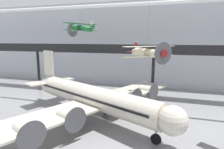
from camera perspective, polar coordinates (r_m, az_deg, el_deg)
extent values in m
cube|color=silver|center=(53.42, 12.88, 8.35)|extent=(140.00, 3.00, 22.11)
cube|color=black|center=(43.79, 11.72, 6.39)|extent=(110.00, 3.20, 0.90)
cube|color=black|center=(42.21, 11.55, 7.62)|extent=(110.00, 0.12, 1.10)
cylinder|color=black|center=(56.95, -20.26, 1.62)|extent=(0.70, 0.70, 9.35)
cylinder|color=black|center=(45.35, 11.61, -0.01)|extent=(0.70, 0.70, 9.35)
cylinder|color=silver|center=(35.88, 10.76, 19.36)|extent=(120.00, 0.60, 0.60)
cylinder|color=beige|center=(31.60, -5.93, -6.29)|extent=(24.11, 13.85, 3.51)
sphere|color=beige|center=(23.68, 17.04, -12.46)|extent=(3.44, 3.44, 3.44)
cone|color=beige|center=(42.64, -18.31, -2.06)|extent=(5.50, 4.87, 3.23)
cube|color=black|center=(31.50, -5.94, -5.67)|extent=(22.56, 13.17, 0.32)
cube|color=beige|center=(38.17, 6.07, -4.62)|extent=(12.09, 16.94, 0.28)
cube|color=beige|center=(26.11, -21.23, -12.41)|extent=(12.09, 16.94, 0.28)
cylinder|color=beige|center=(34.44, 4.88, -6.15)|extent=(3.35, 2.76, 1.68)
cylinder|color=#4C4C51|center=(33.53, 7.05, -6.65)|extent=(1.42, 2.92, 3.20)
cylinder|color=beige|center=(38.73, 9.85, -4.42)|extent=(3.35, 2.76, 1.68)
cylinder|color=#4C4C51|center=(37.92, 11.88, -4.81)|extent=(1.42, 2.92, 3.20)
cylinder|color=beige|center=(26.28, -12.48, -11.67)|extent=(3.35, 2.76, 1.68)
cylinder|color=#4C4C51|center=(25.07, -10.34, -12.69)|extent=(1.42, 2.92, 3.20)
cylinder|color=beige|center=(23.91, -23.59, -14.59)|extent=(3.35, 2.76, 1.68)
cylinder|color=#4C4C51|center=(22.57, -21.88, -15.99)|extent=(1.42, 2.92, 3.20)
cube|color=beige|center=(40.79, -17.66, 3.07)|extent=(2.98, 1.55, 4.91)
cube|color=beige|center=(41.05, -17.16, -1.83)|extent=(6.79, 9.61, 0.20)
cylinder|color=#4C4C51|center=(25.49, 12.48, -16.38)|extent=(0.20, 0.20, 1.21)
cylinder|color=black|center=(25.77, 12.42, -17.59)|extent=(1.34, 0.90, 1.30)
cylinder|color=#4C4C51|center=(33.95, -1.92, -9.24)|extent=(0.20, 0.20, 1.21)
cylinder|color=black|center=(34.16, -1.91, -10.20)|extent=(1.34, 0.90, 1.30)
cylinder|color=#4C4C51|center=(30.49, -9.52, -11.70)|extent=(0.20, 0.20, 1.21)
cylinder|color=black|center=(30.72, -9.49, -12.76)|extent=(1.34, 0.90, 1.30)
cylinder|color=beige|center=(33.77, 10.25, 6.15)|extent=(5.56, 5.36, 1.51)
cone|color=maroon|center=(31.25, 14.14, 5.87)|extent=(1.58, 1.59, 1.19)
cylinder|color=#4C4C51|center=(31.08, 14.44, 5.85)|extent=(2.39, 2.52, 3.43)
cone|color=beige|center=(36.23, 7.13, 6.36)|extent=(2.04, 2.01, 1.17)
cube|color=beige|center=(33.41, 10.73, 7.91)|extent=(7.75, 8.07, 0.10)
cube|color=beige|center=(33.51, 10.64, 5.20)|extent=(7.75, 8.07, 0.10)
cube|color=maroon|center=(36.50, 6.80, 7.78)|extent=(0.61, 0.58, 1.59)
cube|color=maroon|center=(36.54, 6.77, 6.54)|extent=(2.93, 3.03, 0.06)
cylinder|color=slate|center=(33.74, 10.48, 13.25)|extent=(0.04, 0.04, 7.04)
cylinder|color=#1E6B33|center=(43.87, -8.60, 12.97)|extent=(5.57, 3.15, 1.70)
cone|color=beige|center=(46.03, -11.02, 12.39)|extent=(1.22, 1.29, 1.02)
cylinder|color=#4C4C51|center=(46.18, -11.18, 12.35)|extent=(1.15, 2.74, 2.95)
cone|color=#1E6B33|center=(41.94, -6.11, 13.53)|extent=(1.81, 1.48, 1.11)
cube|color=#1E6B33|center=(44.17, -8.92, 14.12)|extent=(4.36, 8.15, 0.10)
cube|color=#1E6B33|center=(44.10, -8.87, 12.35)|extent=(4.36, 8.15, 0.10)
cube|color=beige|center=(41.73, -5.79, 14.11)|extent=(0.64, 0.31, 1.36)
cube|color=beige|center=(41.69, -5.78, 13.18)|extent=(1.73, 2.98, 0.06)
cylinder|color=slate|center=(44.01, -8.67, 15.49)|extent=(0.04, 0.04, 2.75)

